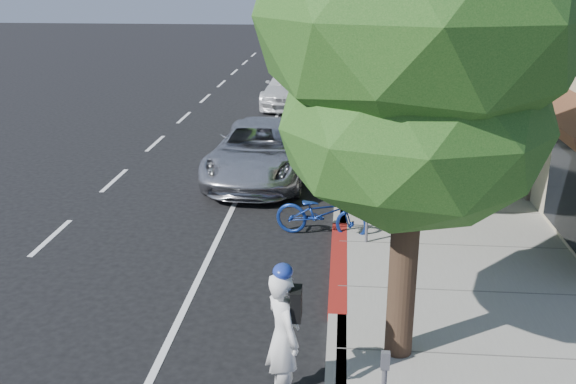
# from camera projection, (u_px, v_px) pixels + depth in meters

# --- Properties ---
(ground) EXTENTS (120.00, 120.00, 0.00)m
(ground) POSITION_uv_depth(u_px,v_px,m) (338.00, 293.00, 11.43)
(ground) COLOR black
(ground) RESTS_ON ground
(sidewalk) EXTENTS (4.60, 56.00, 0.15)m
(sidewalk) POSITION_uv_depth(u_px,v_px,m) (420.00, 165.00, 18.76)
(sidewalk) COLOR gray
(sidewalk) RESTS_ON ground
(curb) EXTENTS (0.30, 56.00, 0.15)m
(curb) POSITION_uv_depth(u_px,v_px,m) (341.00, 163.00, 18.94)
(curb) COLOR #9E998E
(curb) RESTS_ON ground
(curb_red_segment) EXTENTS (0.32, 4.00, 0.15)m
(curb_red_segment) POSITION_uv_depth(u_px,v_px,m) (339.00, 265.00, 12.35)
(curb_red_segment) COLOR maroon
(curb_red_segment) RESTS_ON ground
(street_tree_0) EXTENTS (4.19, 4.19, 7.64)m
(street_tree_0) POSITION_uv_depth(u_px,v_px,m) (419.00, 24.00, 7.90)
(street_tree_0) COLOR black
(street_tree_0) RESTS_ON ground
(street_tree_1) EXTENTS (5.09, 5.09, 7.58)m
(street_tree_1) POSITION_uv_depth(u_px,v_px,m) (388.00, 14.00, 13.63)
(street_tree_1) COLOR black
(street_tree_1) RESTS_ON ground
(street_tree_2) EXTENTS (4.38, 4.38, 7.22)m
(street_tree_2) POSITION_uv_depth(u_px,v_px,m) (376.00, 5.00, 19.32)
(street_tree_2) COLOR black
(street_tree_2) RESTS_ON ground
(cyclist) EXTENTS (0.72, 0.80, 1.85)m
(cyclist) POSITION_uv_depth(u_px,v_px,m) (283.00, 337.00, 8.36)
(cyclist) COLOR white
(cyclist) RESTS_ON ground
(bicycle) EXTENTS (2.11, 1.09, 1.06)m
(bicycle) POSITION_uv_depth(u_px,v_px,m) (321.00, 213.00, 13.74)
(bicycle) COLOR navy
(bicycle) RESTS_ON ground
(silver_suv) EXTENTS (2.81, 5.62, 1.53)m
(silver_suv) POSITION_uv_depth(u_px,v_px,m) (261.00, 151.00, 17.60)
(silver_suv) COLOR silver
(silver_suv) RESTS_ON ground
(dark_sedan) EXTENTS (1.99, 5.21, 1.69)m
(dark_sedan) POSITION_uv_depth(u_px,v_px,m) (322.00, 129.00, 19.68)
(dark_sedan) COLOR #212426
(dark_sedan) RESTS_ON ground
(white_pickup) EXTENTS (2.44, 5.26, 1.49)m
(white_pickup) POSITION_uv_depth(u_px,v_px,m) (292.00, 87.00, 27.38)
(white_pickup) COLOR silver
(white_pickup) RESTS_ON ground
(dark_suv_far) EXTENTS (1.89, 4.50, 1.52)m
(dark_suv_far) POSITION_uv_depth(u_px,v_px,m) (320.00, 69.00, 32.29)
(dark_suv_far) COLOR black
(dark_suv_far) RESTS_ON ground
(pedestrian) EXTENTS (0.97, 0.78, 1.91)m
(pedestrian) POSITION_uv_depth(u_px,v_px,m) (394.00, 116.00, 20.30)
(pedestrian) COLOR black
(pedestrian) RESTS_ON sidewalk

